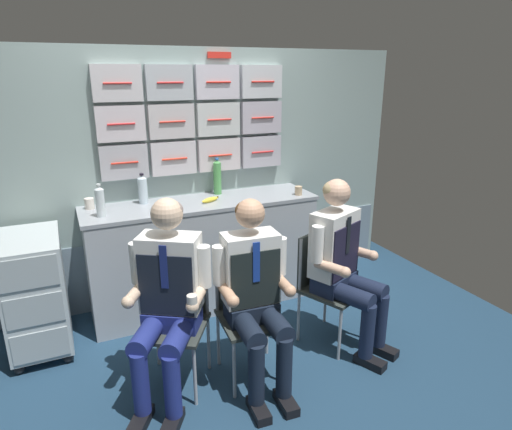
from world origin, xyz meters
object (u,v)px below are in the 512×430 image
at_px(folding_chair_near_trolley, 323,275).
at_px(crew_member_near_trolley, 343,259).
at_px(crew_member_center, 255,289).
at_px(water_bottle_clear, 143,189).
at_px(folding_chair_left, 177,307).
at_px(snack_banana, 210,200).
at_px(service_trolley, 36,290).
at_px(paper_cup_blue, 298,190).
at_px(crew_member_left, 167,293).
at_px(folding_chair_center, 247,301).

xyz_separation_m(folding_chair_near_trolley, crew_member_near_trolley, (0.06, -0.15, 0.18)).
distance_m(crew_member_center, water_bottle_clear, 1.39).
height_order(folding_chair_left, snack_banana, snack_banana).
height_order(service_trolley, snack_banana, snack_banana).
bearing_deg(water_bottle_clear, crew_member_near_trolley, -43.96).
xyz_separation_m(water_bottle_clear, paper_cup_blue, (1.27, -0.29, -0.08)).
xyz_separation_m(folding_chair_left, water_bottle_clear, (0.01, 1.00, 0.55)).
bearing_deg(paper_cup_blue, folding_chair_near_trolley, -103.39).
bearing_deg(crew_member_left, paper_cup_blue, 31.84).
xyz_separation_m(crew_member_center, folding_chair_near_trolley, (0.68, 0.28, -0.17)).
bearing_deg(crew_member_near_trolley, snack_banana, 125.26).
distance_m(folding_chair_center, paper_cup_blue, 1.26).
relative_size(folding_chair_center, snack_banana, 4.80).
relative_size(service_trolley, crew_member_left, 0.69).
xyz_separation_m(crew_member_left, crew_member_center, (0.52, -0.13, -0.02)).
xyz_separation_m(folding_chair_center, folding_chair_near_trolley, (0.67, 0.12, 0.00)).
distance_m(crew_member_center, paper_cup_blue, 1.33).
bearing_deg(folding_chair_left, water_bottle_clear, 89.35).
bearing_deg(service_trolley, water_bottle_clear, 18.11).
distance_m(crew_member_left, folding_chair_near_trolley, 1.23).
height_order(service_trolley, folding_chair_near_trolley, service_trolley).
distance_m(folding_chair_left, paper_cup_blue, 1.54).
bearing_deg(crew_member_near_trolley, folding_chair_near_trolley, 113.62).
height_order(folding_chair_near_trolley, crew_member_near_trolley, crew_member_near_trolley).
height_order(folding_chair_left, water_bottle_clear, water_bottle_clear).
bearing_deg(folding_chair_near_trolley, crew_member_left, -172.85).
bearing_deg(crew_member_near_trolley, paper_cup_blue, 83.06).
height_order(paper_cup_blue, snack_banana, paper_cup_blue).
height_order(service_trolley, paper_cup_blue, paper_cup_blue).
height_order(folding_chair_near_trolley, snack_banana, snack_banana).
bearing_deg(snack_banana, crew_member_center, -94.21).
distance_m(water_bottle_clear, paper_cup_blue, 1.31).
bearing_deg(crew_member_left, crew_member_near_trolley, 0.24).
bearing_deg(crew_member_near_trolley, service_trolley, 157.25).
relative_size(crew_member_left, snack_banana, 7.32).
distance_m(crew_member_center, crew_member_near_trolley, 0.76).
relative_size(folding_chair_center, crew_member_center, 0.67).
xyz_separation_m(folding_chair_center, snack_banana, (0.07, 0.92, 0.45)).
distance_m(folding_chair_center, crew_member_near_trolley, 0.76).
height_order(crew_member_near_trolley, snack_banana, crew_member_near_trolley).
distance_m(crew_member_center, snack_banana, 1.12).
xyz_separation_m(service_trolley, folding_chair_left, (0.84, -0.72, 0.04)).
distance_m(folding_chair_center, crew_member_center, 0.23).
bearing_deg(folding_chair_center, paper_cup_blue, 44.29).
height_order(crew_member_left, paper_cup_blue, crew_member_left).
height_order(crew_member_center, water_bottle_clear, crew_member_center).
bearing_deg(paper_cup_blue, service_trolley, 179.85).
bearing_deg(paper_cup_blue, folding_chair_left, -150.94).
xyz_separation_m(crew_member_near_trolley, water_bottle_clear, (-1.17, 1.13, 0.37)).
bearing_deg(folding_chair_center, folding_chair_near_trolley, 10.09).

